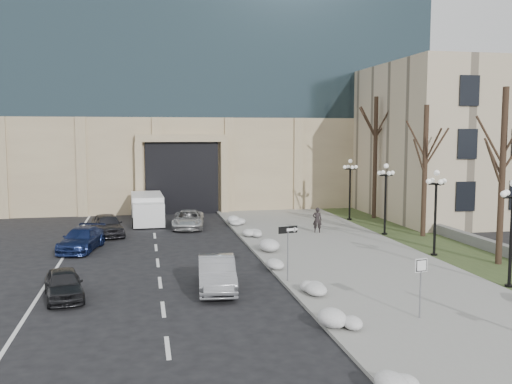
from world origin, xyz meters
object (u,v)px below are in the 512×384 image
at_px(lamppost_c, 386,189).
at_px(box_truck, 147,209).
at_px(car_c, 81,239).
at_px(car_b, 217,274).
at_px(car_d, 188,219).
at_px(pedestrian, 317,220).
at_px(lamppost_d, 350,181).
at_px(lamppost_a, 512,219).
at_px(car_a, 64,284).
at_px(lamppost_b, 436,201).
at_px(one_way_sign, 291,236).
at_px(car_e, 107,225).
at_px(keep_sign, 421,275).

bearing_deg(lamppost_c, box_truck, 149.91).
bearing_deg(car_c, car_b, -43.84).
height_order(car_c, box_truck, box_truck).
distance_m(car_b, car_c, 11.78).
bearing_deg(car_c, car_d, 56.94).
distance_m(pedestrian, lamppost_d, 6.84).
xyz_separation_m(car_b, lamppost_a, (12.44, -2.25, 2.35)).
distance_m(car_b, box_truck, 19.76).
xyz_separation_m(car_a, lamppost_b, (18.71, 4.29, 2.46)).
bearing_deg(car_a, car_c, 81.03).
bearing_deg(car_c, box_truck, 81.09).
bearing_deg(lamppost_a, one_way_sign, 163.41).
bearing_deg(one_way_sign, box_truck, 94.06).
relative_size(car_c, car_e, 1.05).
bearing_deg(keep_sign, car_d, 98.91).
bearing_deg(one_way_sign, car_a, 169.03).
distance_m(car_a, box_truck, 19.91).
height_order(box_truck, keep_sign, keep_sign).
bearing_deg(car_e, lamppost_b, -42.51).
relative_size(car_c, lamppost_d, 0.94).
distance_m(car_e, lamppost_b, 20.63).
xyz_separation_m(pedestrian, lamppost_a, (4.15, -14.49, 2.11)).
bearing_deg(lamppost_a, box_truck, 124.88).
bearing_deg(pedestrian, one_way_sign, 84.89).
xyz_separation_m(car_b, lamppost_b, (12.44, 4.25, 2.35)).
xyz_separation_m(car_a, lamppost_a, (18.71, -2.21, 2.46)).
distance_m(car_e, one_way_sign, 16.52).
xyz_separation_m(car_a, car_e, (0.89, 14.40, 0.11)).
distance_m(car_b, one_way_sign, 3.72).
height_order(pedestrian, lamppost_b, lamppost_b).
relative_size(pedestrian, keep_sign, 0.74).
relative_size(car_a, one_way_sign, 1.37).
bearing_deg(pedestrian, lamppost_b, 134.88).
bearing_deg(lamppost_c, lamppost_a, -90.00).
height_order(car_c, car_d, car_c).
height_order(car_b, car_e, car_b).
bearing_deg(box_truck, keep_sign, -71.02).
distance_m(car_a, lamppost_b, 19.35).
height_order(box_truck, lamppost_b, lamppost_b).
relative_size(car_c, box_truck, 0.68).
relative_size(box_truck, one_way_sign, 2.53).
distance_m(car_a, keep_sign, 14.02).
relative_size(car_a, lamppost_a, 0.75).
relative_size(box_truck, keep_sign, 2.89).
bearing_deg(box_truck, car_e, -118.37).
relative_size(car_c, pedestrian, 2.67).
bearing_deg(lamppost_b, car_e, 150.42).
bearing_deg(car_d, keep_sign, -66.22).
distance_m(pedestrian, lamppost_c, 4.89).
height_order(car_d, car_e, car_e).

